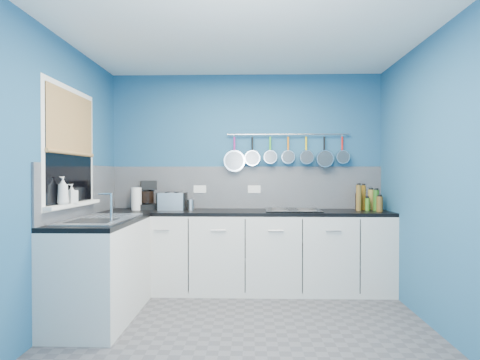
{
  "coord_description": "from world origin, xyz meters",
  "views": [
    {
      "loc": [
        0.06,
        -3.23,
        1.31
      ],
      "look_at": [
        -0.05,
        0.75,
        1.25
      ],
      "focal_mm": 29.59,
      "sensor_mm": 36.0,
      "label": 1
    }
  ],
  "objects_px": {
    "canister": "(191,205)",
    "toaster": "(172,201)",
    "soap_bottle_b": "(72,194)",
    "paper_towel": "(136,199)",
    "soap_bottle_a": "(63,191)",
    "hob": "(292,210)",
    "coffee_maker": "(148,195)"
  },
  "relations": [
    {
      "from": "soap_bottle_b",
      "to": "canister",
      "type": "relative_size",
      "value": 1.43
    },
    {
      "from": "toaster",
      "to": "canister",
      "type": "distance_m",
      "value": 0.22
    },
    {
      "from": "soap_bottle_a",
      "to": "paper_towel",
      "type": "bearing_deg",
      "value": 76.07
    },
    {
      "from": "soap_bottle_a",
      "to": "paper_towel",
      "type": "distance_m",
      "value": 1.2
    },
    {
      "from": "paper_towel",
      "to": "hob",
      "type": "bearing_deg",
      "value": -0.39
    },
    {
      "from": "hob",
      "to": "soap_bottle_a",
      "type": "bearing_deg",
      "value": -150.82
    },
    {
      "from": "soap_bottle_b",
      "to": "hob",
      "type": "xyz_separation_m",
      "value": [
        2.06,
        0.99,
        -0.23
      ]
    },
    {
      "from": "soap_bottle_b",
      "to": "canister",
      "type": "xyz_separation_m",
      "value": [
        0.9,
        1.03,
        -0.18
      ]
    },
    {
      "from": "toaster",
      "to": "canister",
      "type": "height_order",
      "value": "toaster"
    },
    {
      "from": "soap_bottle_a",
      "to": "soap_bottle_b",
      "type": "distance_m",
      "value": 0.17
    },
    {
      "from": "soap_bottle_a",
      "to": "paper_towel",
      "type": "relative_size",
      "value": 0.93
    },
    {
      "from": "paper_towel",
      "to": "canister",
      "type": "height_order",
      "value": "paper_towel"
    },
    {
      "from": "soap_bottle_b",
      "to": "paper_towel",
      "type": "bearing_deg",
      "value": 73.91
    },
    {
      "from": "hob",
      "to": "canister",
      "type": "bearing_deg",
      "value": 177.91
    },
    {
      "from": "paper_towel",
      "to": "toaster",
      "type": "bearing_deg",
      "value": 5.3
    },
    {
      "from": "soap_bottle_a",
      "to": "soap_bottle_b",
      "type": "xyz_separation_m",
      "value": [
        0.0,
        0.16,
        -0.03
      ]
    },
    {
      "from": "coffee_maker",
      "to": "paper_towel",
      "type": "bearing_deg",
      "value": -155.6
    },
    {
      "from": "paper_towel",
      "to": "coffee_maker",
      "type": "distance_m",
      "value": 0.15
    },
    {
      "from": "canister",
      "to": "toaster",
      "type": "bearing_deg",
      "value": 178.14
    },
    {
      "from": "coffee_maker",
      "to": "toaster",
      "type": "relative_size",
      "value": 1.09
    },
    {
      "from": "soap_bottle_a",
      "to": "toaster",
      "type": "bearing_deg",
      "value": 60.13
    },
    {
      "from": "paper_towel",
      "to": "coffee_maker",
      "type": "height_order",
      "value": "coffee_maker"
    },
    {
      "from": "canister",
      "to": "hob",
      "type": "height_order",
      "value": "canister"
    },
    {
      "from": "soap_bottle_b",
      "to": "hob",
      "type": "distance_m",
      "value": 2.29
    },
    {
      "from": "coffee_maker",
      "to": "canister",
      "type": "xyz_separation_m",
      "value": [
        0.51,
        -0.07,
        -0.11
      ]
    },
    {
      "from": "paper_towel",
      "to": "coffee_maker",
      "type": "relative_size",
      "value": 0.77
    },
    {
      "from": "soap_bottle_b",
      "to": "coffee_maker",
      "type": "bearing_deg",
      "value": 70.31
    },
    {
      "from": "soap_bottle_a",
      "to": "coffee_maker",
      "type": "bearing_deg",
      "value": 72.69
    },
    {
      "from": "paper_towel",
      "to": "soap_bottle_a",
      "type": "bearing_deg",
      "value": -103.93
    },
    {
      "from": "soap_bottle_b",
      "to": "paper_towel",
      "type": "distance_m",
      "value": 1.04
    },
    {
      "from": "soap_bottle_b",
      "to": "soap_bottle_a",
      "type": "bearing_deg",
      "value": -90.0
    },
    {
      "from": "soap_bottle_a",
      "to": "soap_bottle_b",
      "type": "relative_size",
      "value": 1.39
    }
  ]
}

